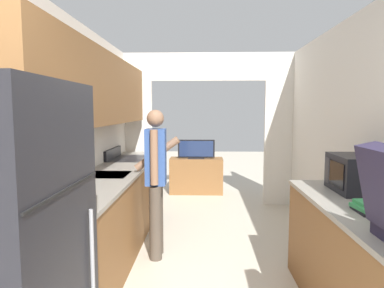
{
  "coord_description": "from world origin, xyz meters",
  "views": [
    {
      "loc": [
        -0.06,
        -0.92,
        1.58
      ],
      "look_at": [
        -0.21,
        3.08,
        1.18
      ],
      "focal_mm": 32.0,
      "sensor_mm": 36.0,
      "label": 1
    }
  ],
  "objects_px": {
    "microwave": "(354,174)",
    "television": "(196,149)",
    "range_oven": "(134,189)",
    "tv_cabinet": "(196,176)",
    "book_stack": "(373,208)",
    "person": "(156,179)"
  },
  "relations": [
    {
      "from": "person",
      "to": "tv_cabinet",
      "type": "height_order",
      "value": "person"
    },
    {
      "from": "microwave",
      "to": "book_stack",
      "type": "distance_m",
      "value": 0.63
    },
    {
      "from": "person",
      "to": "television",
      "type": "bearing_deg",
      "value": -8.97
    },
    {
      "from": "person",
      "to": "book_stack",
      "type": "distance_m",
      "value": 2.09
    },
    {
      "from": "range_oven",
      "to": "person",
      "type": "height_order",
      "value": "person"
    },
    {
      "from": "tv_cabinet",
      "to": "television",
      "type": "xyz_separation_m",
      "value": [
        0.0,
        -0.04,
        0.51
      ]
    },
    {
      "from": "microwave",
      "to": "book_stack",
      "type": "height_order",
      "value": "microwave"
    },
    {
      "from": "range_oven",
      "to": "television",
      "type": "xyz_separation_m",
      "value": [
        0.86,
        1.58,
        0.39
      ]
    },
    {
      "from": "book_stack",
      "to": "television",
      "type": "relative_size",
      "value": 0.41
    },
    {
      "from": "tv_cabinet",
      "to": "television",
      "type": "height_order",
      "value": "television"
    },
    {
      "from": "tv_cabinet",
      "to": "person",
      "type": "bearing_deg",
      "value": -97.26
    },
    {
      "from": "tv_cabinet",
      "to": "book_stack",
      "type": "bearing_deg",
      "value": -72.88
    },
    {
      "from": "microwave",
      "to": "tv_cabinet",
      "type": "bearing_deg",
      "value": 111.65
    },
    {
      "from": "book_stack",
      "to": "television",
      "type": "bearing_deg",
      "value": 107.28
    },
    {
      "from": "microwave",
      "to": "television",
      "type": "distance_m",
      "value": 3.77
    },
    {
      "from": "book_stack",
      "to": "tv_cabinet",
      "type": "distance_m",
      "value": 4.37
    },
    {
      "from": "range_oven",
      "to": "book_stack",
      "type": "bearing_deg",
      "value": -49.62
    },
    {
      "from": "microwave",
      "to": "book_stack",
      "type": "relative_size",
      "value": 1.72
    },
    {
      "from": "person",
      "to": "book_stack",
      "type": "height_order",
      "value": "person"
    },
    {
      "from": "range_oven",
      "to": "microwave",
      "type": "distance_m",
      "value": 3.02
    },
    {
      "from": "microwave",
      "to": "television",
      "type": "height_order",
      "value": "microwave"
    },
    {
      "from": "range_oven",
      "to": "microwave",
      "type": "bearing_deg",
      "value": -40.15
    }
  ]
}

